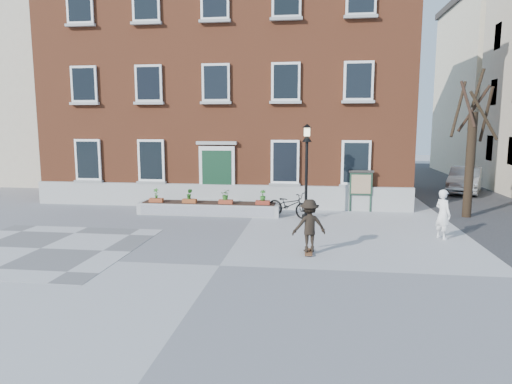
# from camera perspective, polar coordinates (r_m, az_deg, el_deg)

# --- Properties ---
(ground) EXTENTS (100.00, 100.00, 0.00)m
(ground) POSITION_cam_1_polar(r_m,az_deg,el_deg) (12.89, -4.58, -9.16)
(ground) COLOR #9B9B9D
(ground) RESTS_ON ground
(checker_patch) EXTENTS (6.00, 6.00, 0.01)m
(checker_patch) POSITION_cam_1_polar(r_m,az_deg,el_deg) (16.08, -25.33, -6.39)
(checker_patch) COLOR #5D5C5F
(checker_patch) RESTS_ON ground
(distant_building) EXTENTS (10.00, 12.00, 13.00)m
(distant_building) POSITION_cam_1_polar(r_m,az_deg,el_deg) (38.16, -25.76, 11.51)
(distant_building) COLOR #C1B59B
(distant_building) RESTS_ON ground
(bicycle) EXTENTS (2.16, 1.57, 1.08)m
(bicycle) POSITION_cam_1_polar(r_m,az_deg,el_deg) (19.29, 4.14, -1.61)
(bicycle) COLOR black
(bicycle) RESTS_ON ground
(parked_car) EXTENTS (3.14, 4.81, 1.50)m
(parked_car) POSITION_cam_1_polar(r_m,az_deg,el_deg) (28.83, 24.68, 1.38)
(parked_car) COLOR #B3B5B8
(parked_car) RESTS_ON ground
(bystander) EXTENTS (0.66, 0.75, 1.71)m
(bystander) POSITION_cam_1_polar(r_m,az_deg,el_deg) (16.86, 22.32, -2.59)
(bystander) COLOR white
(bystander) RESTS_ON ground
(brick_building) EXTENTS (18.40, 10.85, 12.60)m
(brick_building) POSITION_cam_1_polar(r_m,az_deg,el_deg) (26.51, -2.62, 13.62)
(brick_building) COLOR brown
(brick_building) RESTS_ON ground
(planter_assembly) EXTENTS (6.20, 1.12, 1.15)m
(planter_assembly) POSITION_cam_1_polar(r_m,az_deg,el_deg) (20.06, -5.88, -1.93)
(planter_assembly) COLOR #B3B3AF
(planter_assembly) RESTS_ON ground
(bare_tree) EXTENTS (1.83, 1.83, 6.16)m
(bare_tree) POSITION_cam_1_polar(r_m,az_deg,el_deg) (21.05, 25.27, 4.62)
(bare_tree) COLOR black
(bare_tree) RESTS_ON ground
(lamp_post) EXTENTS (0.40, 0.40, 3.93)m
(lamp_post) POSITION_cam_1_polar(r_m,az_deg,el_deg) (18.74, 6.34, 4.23)
(lamp_post) COLOR black
(lamp_post) RESTS_ON ground
(notice_board) EXTENTS (1.10, 0.16, 1.87)m
(notice_board) POSITION_cam_1_polar(r_m,az_deg,el_deg) (21.01, 12.98, 1.01)
(notice_board) COLOR #172E21
(notice_board) RESTS_ON ground
(skateboarder) EXTENTS (1.16, 0.86, 1.67)m
(skateboarder) POSITION_cam_1_polar(r_m,az_deg,el_deg) (13.87, 6.66, -4.21)
(skateboarder) COLOR brown
(skateboarder) RESTS_ON ground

